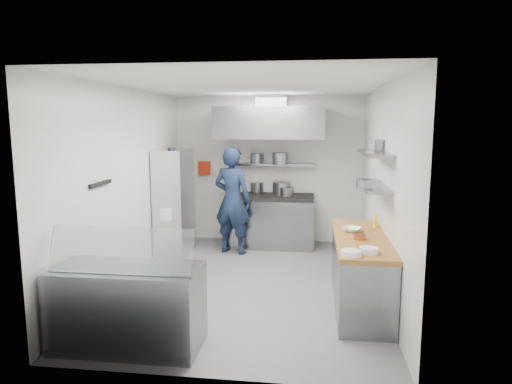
# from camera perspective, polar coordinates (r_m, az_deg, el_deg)

# --- Properties ---
(floor) EXTENTS (5.00, 5.00, 0.00)m
(floor) POSITION_cam_1_polar(r_m,az_deg,el_deg) (6.73, -0.65, -11.36)
(floor) COLOR #4E4E51
(floor) RESTS_ON ground
(ceiling) EXTENTS (5.00, 5.00, 0.00)m
(ceiling) POSITION_cam_1_polar(r_m,az_deg,el_deg) (6.34, -0.70, 13.14)
(ceiling) COLOR silver
(ceiling) RESTS_ON wall_back
(wall_back) EXTENTS (3.60, 2.80, 0.02)m
(wall_back) POSITION_cam_1_polar(r_m,az_deg,el_deg) (8.85, 1.55, 2.81)
(wall_back) COLOR white
(wall_back) RESTS_ON floor
(wall_front) EXTENTS (3.60, 2.80, 0.02)m
(wall_front) POSITION_cam_1_polar(r_m,az_deg,el_deg) (3.97, -5.65, -4.60)
(wall_front) COLOR white
(wall_front) RESTS_ON floor
(wall_left) EXTENTS (2.80, 5.00, 0.02)m
(wall_left) POSITION_cam_1_polar(r_m,az_deg,el_deg) (6.87, -15.72, 0.77)
(wall_left) COLOR white
(wall_left) RESTS_ON floor
(wall_right) EXTENTS (2.80, 5.00, 0.02)m
(wall_right) POSITION_cam_1_polar(r_m,az_deg,el_deg) (6.40, 15.50, 0.21)
(wall_right) COLOR white
(wall_right) RESTS_ON floor
(gas_range) EXTENTS (1.60, 0.80, 0.90)m
(gas_range) POSITION_cam_1_polar(r_m,az_deg,el_deg) (8.60, 1.92, -3.78)
(gas_range) COLOR gray
(gas_range) RESTS_ON floor
(cooktop) EXTENTS (1.57, 0.78, 0.06)m
(cooktop) POSITION_cam_1_polar(r_m,az_deg,el_deg) (8.51, 1.94, -0.62)
(cooktop) COLOR black
(cooktop) RESTS_ON gas_range
(stock_pot_left) EXTENTS (0.26, 0.26, 0.20)m
(stock_pot_left) POSITION_cam_1_polar(r_m,az_deg,el_deg) (8.89, 0.11, 0.63)
(stock_pot_left) COLOR slate
(stock_pot_left) RESTS_ON cooktop
(stock_pot_mid) EXTENTS (0.34, 0.34, 0.24)m
(stock_pot_mid) POSITION_cam_1_polar(r_m,az_deg,el_deg) (8.59, 3.22, 0.46)
(stock_pot_mid) COLOR slate
(stock_pot_mid) RESTS_ON cooktop
(stock_pot_right) EXTENTS (0.26, 0.26, 0.16)m
(stock_pot_right) POSITION_cam_1_polar(r_m,az_deg,el_deg) (8.48, 3.89, 0.08)
(stock_pot_right) COLOR slate
(stock_pot_right) RESTS_ON cooktop
(over_range_shelf) EXTENTS (1.60, 0.30, 0.04)m
(over_range_shelf) POSITION_cam_1_polar(r_m,az_deg,el_deg) (8.68, 2.11, 3.48)
(over_range_shelf) COLOR gray
(over_range_shelf) RESTS_ON wall_back
(shelf_pot_a) EXTENTS (0.25, 0.25, 0.18)m
(shelf_pot_a) POSITION_cam_1_polar(r_m,az_deg,el_deg) (8.77, 0.13, 4.27)
(shelf_pot_a) COLOR slate
(shelf_pot_a) RESTS_ON over_range_shelf
(shelf_pot_b) EXTENTS (0.28, 0.28, 0.22)m
(shelf_pot_b) POSITION_cam_1_polar(r_m,az_deg,el_deg) (8.42, 3.02, 4.20)
(shelf_pot_b) COLOR slate
(shelf_pot_b) RESTS_ON over_range_shelf
(extractor_hood) EXTENTS (1.90, 1.15, 0.55)m
(extractor_hood) POSITION_cam_1_polar(r_m,az_deg,el_deg) (8.23, 1.87, 8.64)
(extractor_hood) COLOR gray
(extractor_hood) RESTS_ON wall_back
(hood_duct) EXTENTS (0.55, 0.55, 0.24)m
(hood_duct) POSITION_cam_1_polar(r_m,az_deg,el_deg) (8.46, 2.03, 11.22)
(hood_duct) COLOR slate
(hood_duct) RESTS_ON extractor_hood
(red_firebox) EXTENTS (0.22, 0.10, 0.26)m
(red_firebox) POSITION_cam_1_polar(r_m,az_deg,el_deg) (9.00, -6.44, 2.99)
(red_firebox) COLOR #B6250E
(red_firebox) RESTS_ON wall_back
(chef) EXTENTS (0.79, 0.63, 1.90)m
(chef) POSITION_cam_1_polar(r_m,az_deg,el_deg) (8.04, -2.96, -1.03)
(chef) COLOR #121E38
(chef) RESTS_ON floor
(wire_rack) EXTENTS (0.50, 0.90, 1.85)m
(wire_rack) POSITION_cam_1_polar(r_m,az_deg,el_deg) (8.08, -10.16, -1.29)
(wire_rack) COLOR silver
(wire_rack) RESTS_ON floor
(rack_bin_a) EXTENTS (0.16, 0.20, 0.18)m
(rack_bin_a) POSITION_cam_1_polar(r_m,az_deg,el_deg) (7.70, -11.10, -2.76)
(rack_bin_a) COLOR white
(rack_bin_a) RESTS_ON wire_rack
(rack_bin_b) EXTENTS (0.12, 0.16, 0.14)m
(rack_bin_b) POSITION_cam_1_polar(r_m,az_deg,el_deg) (8.11, -10.06, 1.42)
(rack_bin_b) COLOR yellow
(rack_bin_b) RESTS_ON wire_rack
(rack_jar) EXTENTS (0.12, 0.12, 0.18)m
(rack_jar) POSITION_cam_1_polar(r_m,az_deg,el_deg) (7.73, -10.54, 4.78)
(rack_jar) COLOR black
(rack_jar) RESTS_ON wire_rack
(knife_strip) EXTENTS (0.04, 0.55, 0.05)m
(knife_strip) POSITION_cam_1_polar(r_m,az_deg,el_deg) (6.03, -18.87, 0.99)
(knife_strip) COLOR black
(knife_strip) RESTS_ON wall_left
(prep_counter_base) EXTENTS (0.62, 2.00, 0.84)m
(prep_counter_base) POSITION_cam_1_polar(r_m,az_deg,el_deg) (6.00, 12.87, -9.87)
(prep_counter_base) COLOR gray
(prep_counter_base) RESTS_ON floor
(prep_counter_top) EXTENTS (0.65, 2.04, 0.06)m
(prep_counter_top) POSITION_cam_1_polar(r_m,az_deg,el_deg) (5.88, 13.02, -5.71)
(prep_counter_top) COLOR #925B2A
(prep_counter_top) RESTS_ON prep_counter_base
(plate_stack_a) EXTENTS (0.22, 0.22, 0.06)m
(plate_stack_a) POSITION_cam_1_polar(r_m,az_deg,el_deg) (5.01, 11.83, -7.47)
(plate_stack_a) COLOR white
(plate_stack_a) RESTS_ON prep_counter_top
(plate_stack_b) EXTENTS (0.21, 0.21, 0.06)m
(plate_stack_b) POSITION_cam_1_polar(r_m,az_deg,el_deg) (5.16, 13.90, -7.09)
(plate_stack_b) COLOR white
(plate_stack_b) RESTS_ON prep_counter_top
(copper_pan) EXTENTS (0.14, 0.14, 0.06)m
(copper_pan) POSITION_cam_1_polar(r_m,az_deg,el_deg) (5.71, 12.84, -5.51)
(copper_pan) COLOR #B85734
(copper_pan) RESTS_ON prep_counter_top
(squeeze_bottle) EXTENTS (0.06, 0.06, 0.18)m
(squeeze_bottle) POSITION_cam_1_polar(r_m,az_deg,el_deg) (6.38, 14.68, -3.52)
(squeeze_bottle) COLOR yellow
(squeeze_bottle) RESTS_ON prep_counter_top
(mixing_bowl) EXTENTS (0.31, 0.31, 0.06)m
(mixing_bowl) POSITION_cam_1_polar(r_m,az_deg,el_deg) (6.09, 11.87, -4.60)
(mixing_bowl) COLOR white
(mixing_bowl) RESTS_ON prep_counter_top
(wall_shelf_lower) EXTENTS (0.30, 1.30, 0.04)m
(wall_shelf_lower) POSITION_cam_1_polar(r_m,az_deg,el_deg) (6.07, 14.45, 0.76)
(wall_shelf_lower) COLOR gray
(wall_shelf_lower) RESTS_ON wall_right
(wall_shelf_upper) EXTENTS (0.30, 1.30, 0.04)m
(wall_shelf_upper) POSITION_cam_1_polar(r_m,az_deg,el_deg) (6.03, 14.60, 4.71)
(wall_shelf_upper) COLOR gray
(wall_shelf_upper) RESTS_ON wall_right
(shelf_pot_c) EXTENTS (0.20, 0.20, 0.10)m
(shelf_pot_c) POSITION_cam_1_polar(r_m,az_deg,el_deg) (5.69, 13.42, 0.99)
(shelf_pot_c) COLOR slate
(shelf_pot_c) RESTS_ON wall_shelf_lower
(shelf_pot_d) EXTENTS (0.27, 0.27, 0.14)m
(shelf_pot_d) POSITION_cam_1_polar(r_m,az_deg,el_deg) (6.38, 14.80, 5.72)
(shelf_pot_d) COLOR slate
(shelf_pot_d) RESTS_ON wall_shelf_upper
(display_case) EXTENTS (1.50, 0.70, 0.85)m
(display_case) POSITION_cam_1_polar(r_m,az_deg,el_deg) (5.02, -15.68, -13.68)
(display_case) COLOR gray
(display_case) RESTS_ON floor
(display_glass) EXTENTS (1.47, 0.19, 0.42)m
(display_glass) POSITION_cam_1_polar(r_m,az_deg,el_deg) (4.71, -16.57, -6.93)
(display_glass) COLOR silver
(display_glass) RESTS_ON display_case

